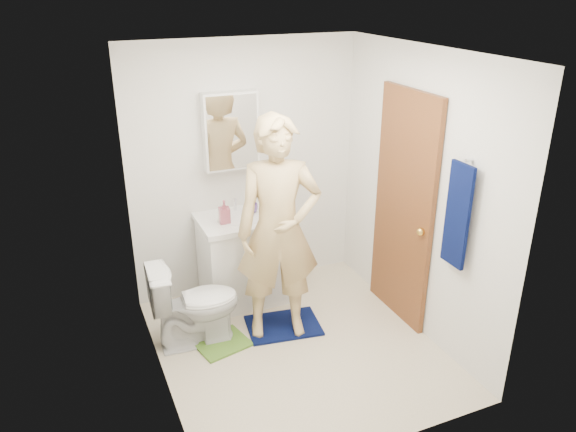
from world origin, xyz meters
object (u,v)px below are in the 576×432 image
(toothbrush_cup, at_px, (252,208))
(soap_dispenser, at_px, (224,212))
(medicine_cabinet, at_px, (231,131))
(toilet, at_px, (195,303))
(vanity_cabinet, at_px, (243,261))
(man, at_px, (279,230))
(towel, at_px, (458,216))

(toothbrush_cup, bearing_deg, soap_dispenser, -157.54)
(medicine_cabinet, distance_m, toilet, 1.55)
(vanity_cabinet, xyz_separation_m, man, (0.10, -0.65, 0.57))
(toilet, bearing_deg, toothbrush_cup, -48.14)
(man, bearing_deg, medicine_cabinet, 111.72)
(medicine_cabinet, distance_m, man, 1.08)
(vanity_cabinet, relative_size, medicine_cabinet, 1.14)
(vanity_cabinet, height_order, soap_dispenser, soap_dispenser)
(medicine_cabinet, height_order, soap_dispenser, medicine_cabinet)
(toothbrush_cup, distance_m, man, 0.72)
(soap_dispenser, bearing_deg, toothbrush_cup, 22.46)
(vanity_cabinet, xyz_separation_m, towel, (1.18, -1.48, 0.85))
(soap_dispenser, distance_m, toothbrush_cup, 0.33)
(toothbrush_cup, bearing_deg, toilet, -141.57)
(towel, bearing_deg, toothbrush_cup, 124.15)
(medicine_cabinet, bearing_deg, vanity_cabinet, -90.00)
(vanity_cabinet, relative_size, toilet, 1.08)
(toilet, height_order, toothbrush_cup, toothbrush_cup)
(medicine_cabinet, bearing_deg, soap_dispenser, -122.13)
(vanity_cabinet, bearing_deg, soap_dispenser, -162.96)
(towel, xyz_separation_m, toilet, (-1.78, 0.98, -0.88))
(toothbrush_cup, bearing_deg, man, -91.98)
(medicine_cabinet, relative_size, toothbrush_cup, 6.00)
(soap_dispenser, height_order, man, man)
(towel, distance_m, man, 1.39)
(vanity_cabinet, xyz_separation_m, toilet, (-0.60, -0.50, -0.03))
(toilet, bearing_deg, soap_dispenser, -39.80)
(soap_dispenser, height_order, toothbrush_cup, soap_dispenser)
(soap_dispenser, bearing_deg, toilet, -133.23)
(toothbrush_cup, relative_size, man, 0.06)
(vanity_cabinet, distance_m, toilet, 0.78)
(medicine_cabinet, distance_m, toothbrush_cup, 0.73)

